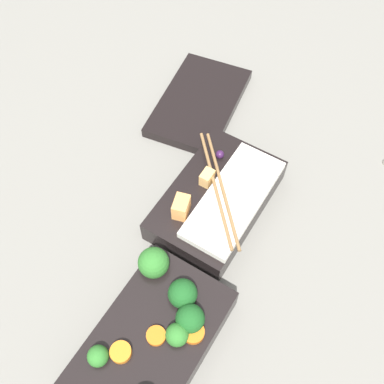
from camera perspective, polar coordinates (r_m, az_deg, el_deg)
ground_plane at (r=0.66m, az=-1.21°, el=-9.00°), size 3.00×3.00×0.00m
bento_tray_vegetable at (r=0.60m, az=-4.82°, el=-17.81°), size 0.21×0.14×0.07m
bento_tray_rice at (r=0.68m, az=3.34°, el=-0.94°), size 0.21×0.15×0.07m
bento_lid at (r=0.83m, az=0.94°, el=11.30°), size 0.23×0.16×0.02m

